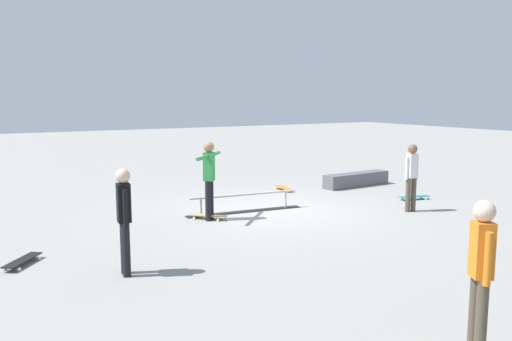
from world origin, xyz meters
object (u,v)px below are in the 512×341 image
(skate_ledge, at_px, (356,180))
(skater_main, at_px, (209,175))
(grind_rail, at_px, (245,204))
(loose_skateboard_black, at_px, (22,260))
(loose_skateboard_teal, at_px, (414,197))
(skateboard_main, at_px, (208,216))
(bystander_white_shirt, at_px, (412,174))
(loose_skateboard_orange, at_px, (284,188))
(bystander_black_shirt, at_px, (124,216))
(bystander_orange_shirt, at_px, (481,268))

(skate_ledge, xyz_separation_m, skater_main, (5.43, 1.67, 0.77))
(grind_rail, xyz_separation_m, skate_ledge, (-4.41, -1.36, 0.01))
(skater_main, distance_m, loose_skateboard_black, 4.07)
(loose_skateboard_teal, bearing_deg, skateboard_main, 5.36)
(skate_ledge, xyz_separation_m, loose_skateboard_teal, (0.06, 2.26, -0.12))
(grind_rail, relative_size, loose_skateboard_teal, 3.33)
(bystander_white_shirt, distance_m, loose_skateboard_black, 8.07)
(skateboard_main, height_order, loose_skateboard_orange, same)
(grind_rail, relative_size, loose_skateboard_black, 3.65)
(bystander_black_shirt, relative_size, loose_skateboard_orange, 1.91)
(loose_skateboard_orange, bearing_deg, skateboard_main, -51.23)
(grind_rail, xyz_separation_m, bystander_white_shirt, (-3.25, 1.82, 0.68))
(skater_main, relative_size, bystander_orange_shirt, 1.05)
(loose_skateboard_teal, bearing_deg, bystander_orange_shirt, 59.96)
(grind_rail, relative_size, skater_main, 1.66)
(skate_ledge, bearing_deg, skater_main, 17.09)
(skater_main, bearing_deg, loose_skateboard_teal, -52.36)
(bystander_black_shirt, height_order, loose_skateboard_black, bystander_black_shirt)
(bystander_black_shirt, height_order, bystander_white_shirt, bystander_black_shirt)
(bystander_black_shirt, bearing_deg, skate_ledge, -55.45)
(bystander_black_shirt, distance_m, loose_skateboard_black, 1.94)
(skater_main, relative_size, loose_skateboard_black, 2.20)
(skateboard_main, relative_size, loose_skateboard_orange, 0.90)
(skateboard_main, relative_size, loose_skateboard_teal, 0.89)
(skate_ledge, height_order, loose_skateboard_teal, skate_ledge)
(bystander_orange_shirt, height_order, bystander_black_shirt, bystander_orange_shirt)
(loose_skateboard_orange, bearing_deg, bystander_black_shirt, -44.83)
(skateboard_main, bearing_deg, loose_skateboard_teal, -138.42)
(bystander_orange_shirt, height_order, loose_skateboard_black, bystander_orange_shirt)
(skateboard_main, bearing_deg, skater_main, 142.62)
(skateboard_main, distance_m, bystander_orange_shirt, 6.72)
(grind_rail, relative_size, bystander_orange_shirt, 1.74)
(skateboard_main, distance_m, bystander_white_shirt, 4.62)
(skateboard_main, height_order, bystander_black_shirt, bystander_black_shirt)
(skateboard_main, xyz_separation_m, bystander_black_shirt, (2.50, 2.58, 0.81))
(skate_ledge, distance_m, bystander_black_shirt, 8.99)
(bystander_orange_shirt, bearing_deg, loose_skateboard_black, -115.71)
(bystander_white_shirt, bearing_deg, loose_skateboard_orange, 113.49)
(bystander_black_shirt, height_order, loose_skateboard_teal, bystander_black_shirt)
(loose_skateboard_teal, bearing_deg, grind_rail, 0.71)
(loose_skateboard_orange, bearing_deg, skater_main, -50.34)
(bystander_black_shirt, distance_m, loose_skateboard_orange, 7.43)
(skate_ledge, height_order, skater_main, skater_main)
(grind_rail, xyz_separation_m, skater_main, (1.01, 0.31, 0.78))
(bystander_orange_shirt, xyz_separation_m, loose_skateboard_teal, (-5.48, -6.01, -0.82))
(grind_rail, bearing_deg, skate_ledge, -157.14)
(skateboard_main, bearing_deg, bystander_white_shirt, -151.81)
(bystander_orange_shirt, relative_size, bystander_black_shirt, 1.01)
(skate_ledge, bearing_deg, bystander_white_shirt, 69.99)
(skateboard_main, distance_m, loose_skateboard_teal, 5.42)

